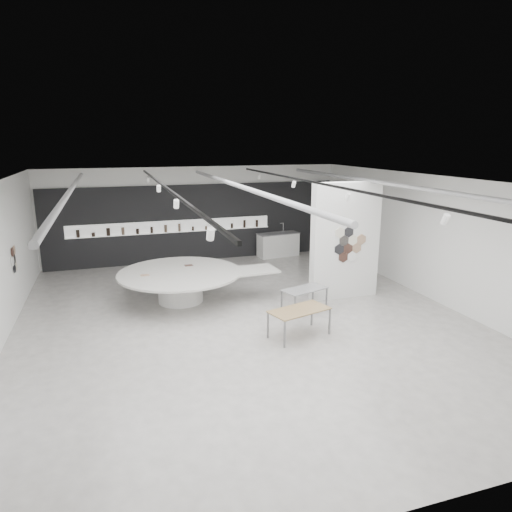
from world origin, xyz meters
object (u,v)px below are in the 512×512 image
object	(u,v)px
display_island	(183,282)
sample_table_wood	(299,311)
partition_column	(345,241)
kitchen_counter	(278,245)
sample_table_stone	(305,291)

from	to	relation	value
display_island	sample_table_wood	size ratio (longest dim) A/B	2.94
partition_column	kitchen_counter	bearing A→B (deg)	91.19
partition_column	kitchen_counter	world-z (taller)	partition_column
sample_table_wood	display_island	bearing A→B (deg)	124.22
sample_table_wood	kitchen_counter	world-z (taller)	kitchen_counter
sample_table_stone	kitchen_counter	distance (m)	6.47
display_island	sample_table_wood	xyz separation A→B (m)	(2.36, -3.47, 0.04)
partition_column	display_island	size ratio (longest dim) A/B	0.73
display_island	sample_table_stone	bearing A→B (deg)	-33.33
partition_column	sample_table_stone	distance (m)	2.18
partition_column	sample_table_wood	size ratio (longest dim) A/B	2.16
partition_column	display_island	bearing A→B (deg)	167.14
partition_column	display_island	world-z (taller)	partition_column
sample_table_stone	kitchen_counter	size ratio (longest dim) A/B	0.78
display_island	sample_table_stone	world-z (taller)	display_island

